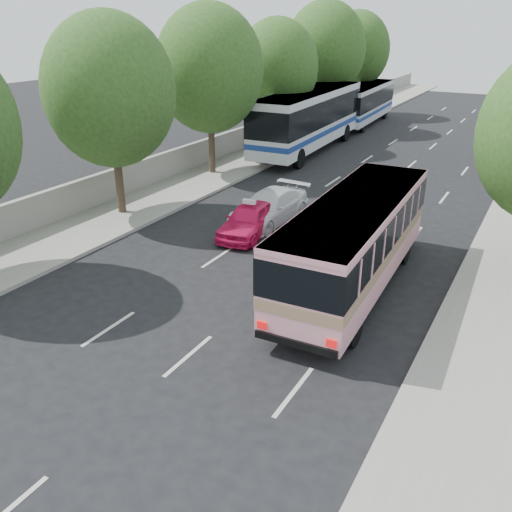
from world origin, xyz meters
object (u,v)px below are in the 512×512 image
Objects in this scene: tour_coach_rear at (365,101)px; white_pickup at (269,207)px; pink_bus at (356,235)px; pink_taxi at (249,219)px; tour_coach_front at (309,115)px.

white_pickup is at bearing -83.42° from tour_coach_rear.
tour_coach_rear is at bearing 102.95° from white_pickup.
white_pickup is (-5.52, 4.42, -1.25)m from pink_bus.
pink_bus is 2.05× the size of white_pickup.
tour_coach_rear is (-4.30, 25.64, 1.25)m from white_pickup.
white_pickup reaches higher than pink_taxi.
pink_taxi is at bearing -76.95° from tour_coach_front.
pink_bus is 7.18m from white_pickup.
tour_coach_front is (-4.30, 13.92, 1.71)m from white_pickup.
white_pickup is at bearing 83.63° from pink_taxi.
tour_coach_front reaches higher than tour_coach_rear.
tour_coach_front is at bearing -92.94° from tour_coach_rear.
pink_bus is 20.81m from tour_coach_front.
tour_coach_rear reaches higher than white_pickup.
pink_taxi is at bearing 152.23° from pink_bus.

